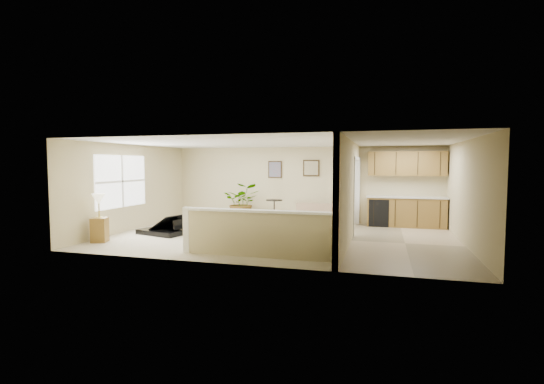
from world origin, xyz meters
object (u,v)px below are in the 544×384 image
(loveseat, at_px, (319,215))
(small_plant, at_px, (344,219))
(piano_bench, at_px, (220,226))
(palm_plant, at_px, (242,203))
(piano, at_px, (168,215))
(accent_table, at_px, (274,208))
(lamp_stand, at_px, (99,222))

(loveseat, distance_m, small_plant, 0.78)
(loveseat, bearing_deg, piano_bench, -138.54)
(piano_bench, relative_size, palm_plant, 0.48)
(piano, xyz_separation_m, small_plant, (4.68, 2.56, -0.30))
(piano_bench, distance_m, palm_plant, 2.50)
(piano, xyz_separation_m, accent_table, (2.44, 2.46, -0.01))
(piano_bench, relative_size, small_plant, 1.39)
(palm_plant, bearing_deg, loveseat, -3.90)
(small_plant, bearing_deg, accent_table, -177.32)
(small_plant, bearing_deg, lamp_stand, -142.92)
(loveseat, bearing_deg, small_plant, 9.84)
(piano_bench, height_order, accent_table, accent_table)
(loveseat, height_order, accent_table, loveseat)
(accent_table, relative_size, small_plant, 1.63)
(small_plant, bearing_deg, loveseat, -168.25)
(piano, bearing_deg, lamp_stand, -104.40)
(loveseat, bearing_deg, palm_plant, 174.20)
(piano, relative_size, accent_table, 2.21)
(palm_plant, bearing_deg, accent_table, -6.41)
(lamp_stand, bearing_deg, piano_bench, 36.41)
(loveseat, relative_size, accent_table, 2.04)
(accent_table, bearing_deg, piano, -134.77)
(piano, distance_m, accent_table, 3.46)
(accent_table, bearing_deg, loveseat, -1.96)
(piano, height_order, lamp_stand, piano)
(loveseat, xyz_separation_m, accent_table, (-1.49, 0.05, 0.16))
(lamp_stand, bearing_deg, piano, 61.06)
(piano_bench, height_order, small_plant, small_plant)
(palm_plant, bearing_deg, piano, -116.55)
(piano, height_order, piano_bench, piano)
(piano_bench, height_order, loveseat, loveseat)
(loveseat, distance_m, palm_plant, 2.66)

